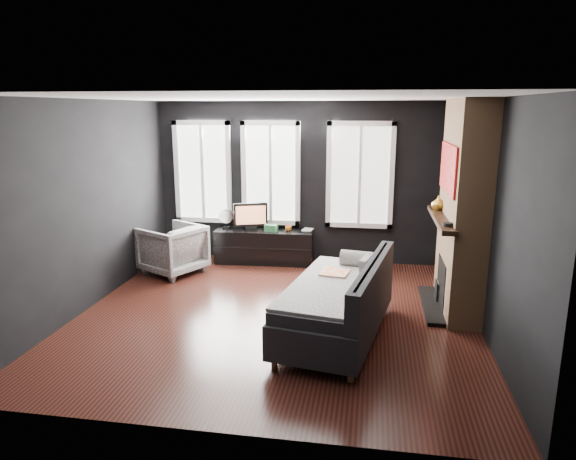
% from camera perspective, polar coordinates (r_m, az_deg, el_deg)
% --- Properties ---
extents(floor, '(5.00, 5.00, 0.00)m').
position_cam_1_polar(floor, '(6.68, -1.28, -9.36)').
color(floor, black).
rests_on(floor, ground).
extents(ceiling, '(5.00, 5.00, 0.00)m').
position_cam_1_polar(ceiling, '(6.16, -1.41, 14.49)').
color(ceiling, white).
rests_on(ceiling, ground).
extents(wall_back, '(5.00, 0.02, 2.70)m').
position_cam_1_polar(wall_back, '(8.71, 1.70, 5.27)').
color(wall_back, black).
rests_on(wall_back, ground).
extents(wall_left, '(0.02, 5.00, 2.70)m').
position_cam_1_polar(wall_left, '(7.17, -21.42, 2.56)').
color(wall_left, black).
rests_on(wall_left, ground).
extents(wall_right, '(0.02, 5.00, 2.70)m').
position_cam_1_polar(wall_right, '(6.32, 21.53, 1.21)').
color(wall_right, black).
rests_on(wall_right, ground).
extents(windows, '(4.00, 0.16, 1.76)m').
position_cam_1_polar(windows, '(8.66, -1.31, 12.06)').
color(windows, white).
rests_on(windows, wall_back).
extents(fireplace, '(0.70, 1.62, 2.70)m').
position_cam_1_polar(fireplace, '(6.86, 18.89, 2.32)').
color(fireplace, '#93724C').
rests_on(fireplace, floor).
extents(sofa, '(1.44, 2.30, 0.92)m').
position_cam_1_polar(sofa, '(5.96, 5.40, -7.51)').
color(sofa, '#262528').
rests_on(sofa, floor).
extents(stripe_pillow, '(0.15, 0.34, 0.33)m').
position_cam_1_polar(stripe_pillow, '(6.30, 8.62, -4.49)').
color(stripe_pillow, gray).
rests_on(stripe_pillow, sofa).
extents(armchair, '(1.08, 1.11, 0.86)m').
position_cam_1_polar(armchair, '(8.37, -12.71, -1.83)').
color(armchair, silver).
rests_on(armchair, floor).
extents(media_console, '(1.67, 0.58, 0.57)m').
position_cam_1_polar(media_console, '(8.78, -2.63, -1.79)').
color(media_console, black).
rests_on(media_console, floor).
extents(monitor, '(0.59, 0.31, 0.52)m').
position_cam_1_polar(monitor, '(8.68, -4.17, 1.70)').
color(monitor, black).
rests_on(monitor, media_console).
extents(desk_fan, '(0.27, 0.27, 0.36)m').
position_cam_1_polar(desk_fan, '(8.83, -6.88, 1.30)').
color(desk_fan, '#9A9A9A').
rests_on(desk_fan, media_console).
extents(mug, '(0.13, 0.11, 0.11)m').
position_cam_1_polar(mug, '(8.63, 0.05, 0.27)').
color(mug, orange).
rests_on(mug, media_console).
extents(book, '(0.17, 0.04, 0.23)m').
position_cam_1_polar(book, '(8.68, 1.66, 0.75)').
color(book, gray).
rests_on(book, media_console).
extents(storage_box, '(0.23, 0.17, 0.11)m').
position_cam_1_polar(storage_box, '(8.60, -1.89, 0.24)').
color(storage_box, '#337845').
rests_on(storage_box, media_console).
extents(mantel_vase, '(0.24, 0.24, 0.19)m').
position_cam_1_polar(mantel_vase, '(7.27, 16.37, 2.89)').
color(mantel_vase, gold).
rests_on(mantel_vase, fireplace).
extents(mantel_clock, '(0.16, 0.16, 0.04)m').
position_cam_1_polar(mantel_clock, '(6.31, 17.37, 0.58)').
color(mantel_clock, black).
rests_on(mantel_clock, fireplace).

